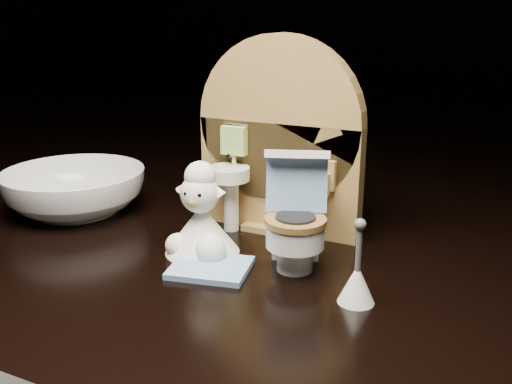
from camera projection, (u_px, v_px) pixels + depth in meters
backdrop_panel at (278, 148)px, 0.43m from camera, size 0.13×0.05×0.15m
toy_toilet at (296, 224)px, 0.38m from camera, size 0.05×0.06×0.08m
bath_mat at (210, 268)px, 0.38m from camera, size 0.06×0.05×0.00m
toilet_brush at (357, 281)px, 0.34m from camera, size 0.02×0.02×0.05m
plush_lamb at (201, 221)px, 0.40m from camera, size 0.05×0.05×0.07m
ceramic_bowl at (75, 191)px, 0.49m from camera, size 0.14×0.14×0.04m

